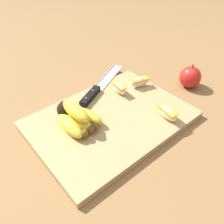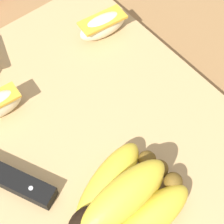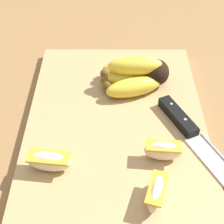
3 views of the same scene
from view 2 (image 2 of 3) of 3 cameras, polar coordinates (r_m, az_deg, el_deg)
name	(u,v)px [view 2 (image 2 of 3)]	position (r m, az deg, el deg)	size (l,w,h in m)	color
ground_plane	(94,136)	(0.47, -2.84, -3.65)	(6.00, 6.00, 0.00)	olive
cutting_board	(99,136)	(0.46, -2.00, -3.69)	(0.44, 0.32, 0.02)	tan
banana_bunch	(122,205)	(0.39, 1.49, -14.01)	(0.11, 0.14, 0.07)	black
apple_wedge_middle	(103,26)	(0.53, -1.44, 13.06)	(0.04, 0.07, 0.03)	beige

